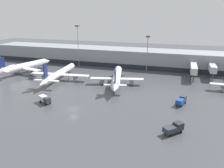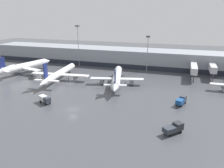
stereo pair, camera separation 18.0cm
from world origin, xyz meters
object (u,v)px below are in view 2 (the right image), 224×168
Objects in this scene: parked_jet_2 at (117,78)px; apron_light_mast_0 at (148,43)px; service_truck_2 at (174,128)px; traffic_cone_0 at (10,68)px; apron_light_mast_4 at (78,35)px; parked_jet_1 at (24,67)px; parked_jet_3 at (60,73)px; service_truck_0 at (181,100)px; traffic_cone_1 at (35,92)px; service_truck_1 at (45,99)px.

apron_light_mast_0 is at bearing -31.96° from parked_jet_2.
traffic_cone_0 is at bearing 107.89° from service_truck_2.
service_truck_2 is at bearing -47.11° from apron_light_mast_4.
parked_jet_3 is at bearing -87.08° from parked_jet_1.
parked_jet_3 is 57.80m from service_truck_2.
parked_jet_3 is 6.74× the size of service_truck_2.
service_truck_2 is at bearing -74.39° from apron_light_mast_0.
parked_jet_2 reaches higher than traffic_cone_0.
traffic_cone_0 is at bearing 94.77° from service_truck_0.
parked_jet_3 is 17.48m from traffic_cone_1.
parked_jet_2 is 27.80m from apron_light_mast_0.
traffic_cone_0 is at bearing -167.51° from apron_light_mast_0.
traffic_cone_0 is (-35.96, 10.42, -2.58)m from parked_jet_3.
apron_light_mast_4 reaches higher than traffic_cone_0.
parked_jet_1 is 41.66m from service_truck_1.
service_truck_0 is 0.30× the size of apron_light_mast_0.
apron_light_mast_0 is at bearing 43.75° from service_truck_0.
service_truck_0 is at bearing 39.40° from service_truck_2.
traffic_cone_1 is at bearing 173.47° from parked_jet_3.
apron_light_mast_4 is (-3.49, 43.29, 16.42)m from traffic_cone_1.
service_truck_2 is 50.90m from traffic_cone_1.
parked_jet_1 is at bearing 107.53° from service_truck_2.
service_truck_1 reaches higher than traffic_cone_0.
service_truck_1 is (-41.48, -12.02, -0.01)m from service_truck_0.
service_truck_0 is 1.02× the size of service_truck_1.
service_truck_2 is 94.37m from traffic_cone_0.
service_truck_2 is at bearing -15.19° from traffic_cone_1.
service_truck_0 is 67.79m from apron_light_mast_4.
service_truck_2 reaches higher than traffic_cone_1.
service_truck_0 reaches higher than service_truck_1.
apron_light_mast_0 is 0.81× the size of apron_light_mast_4.
traffic_cone_1 is 46.43m from apron_light_mast_4.
service_truck_2 is 9.05× the size of traffic_cone_0.
parked_jet_3 is (-25.21, -1.52, 0.01)m from parked_jet_2.
parked_jet_1 is 58.49× the size of traffic_cone_0.
traffic_cone_1 is (21.62, -21.39, -2.99)m from parked_jet_1.
apron_light_mast_4 is (-53.99, 38.05, 15.26)m from service_truck_0.
traffic_cone_1 is 56.12m from apron_light_mast_0.
traffic_cone_1 is at bearing 115.28° from service_truck_0.
parked_jet_1 is at bearing 73.12° from parked_jet_3.
parked_jet_3 is at bearing 89.65° from traffic_cone_1.
parked_jet_2 is (46.94, -2.58, -0.42)m from parked_jet_1.
service_truck_2 is at bearing -128.18° from parked_jet_3.
service_truck_0 is at bearing -89.01° from parked_jet_1.
parked_jet_2 is at bearing -79.53° from parked_jet_1.
parked_jet_3 is 25.71m from service_truck_1.
apron_light_mast_0 reaches higher than service_truck_2.
service_truck_2 is at bearing -157.08° from parked_jet_2.
apron_light_mast_4 reaches higher than traffic_cone_1.
apron_light_mast_0 reaches higher than service_truck_1.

